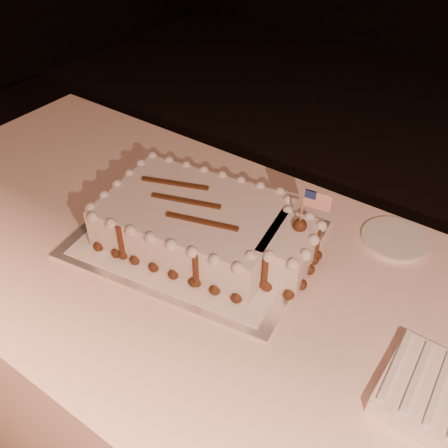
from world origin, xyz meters
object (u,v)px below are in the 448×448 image
Objects in this scene: cake_board at (195,239)px; side_plate at (395,239)px; sheet_cake at (205,224)px; banquet_table at (317,434)px.

side_plate is at bearing 26.29° from cake_board.
cake_board is at bearing -170.75° from sheet_cake.
cake_board is (-0.38, 0.05, 0.38)m from banquet_table.
cake_board is 1.03× the size of sheet_cake.
sheet_cake is at bearing 0.41° from cake_board.
sheet_cake reaches higher than cake_board.
banquet_table is at bearing -8.52° from sheet_cake.
side_plate is (0.34, 0.25, -0.05)m from sheet_cake.
side_plate reaches higher than cake_board.
sheet_cake reaches higher than banquet_table.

